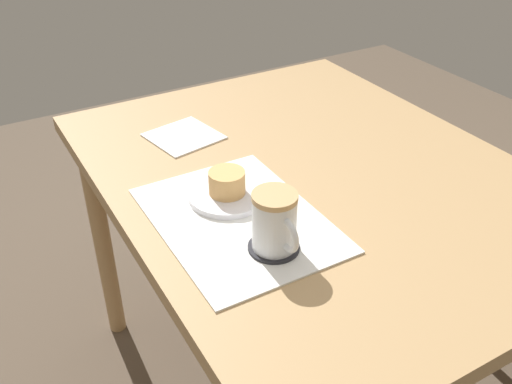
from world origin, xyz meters
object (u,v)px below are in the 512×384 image
at_px(pastry_plate, 227,195).
at_px(coffee_mug, 275,222).
at_px(dining_table, 312,201).
at_px(pastry, 227,182).

xyz_separation_m(pastry_plate, coffee_mug, (0.19, -0.00, 0.05)).
bearing_deg(dining_table, pastry, -88.28).
distance_m(pastry_plate, pastry, 0.03).
bearing_deg(coffee_mug, pastry, 178.76).
distance_m(pastry, coffee_mug, 0.19).
bearing_deg(pastry, coffee_mug, -1.24).
distance_m(dining_table, pastry, 0.24).
bearing_deg(pastry_plate, dining_table, 91.72).
bearing_deg(pastry_plate, pastry, 0.00).
relative_size(dining_table, coffee_mug, 9.88).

